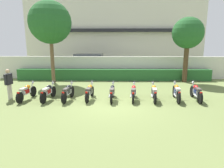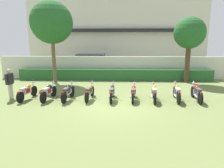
{
  "view_description": "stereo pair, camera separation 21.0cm",
  "coord_description": "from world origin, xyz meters",
  "px_view_note": "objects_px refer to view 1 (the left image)",
  "views": [
    {
      "loc": [
        0.23,
        -9.34,
        3.06
      ],
      "look_at": [
        0.0,
        1.18,
        0.81
      ],
      "focal_mm": 31.8,
      "sensor_mm": 36.0,
      "label": 1
    },
    {
      "loc": [
        0.44,
        -9.33,
        3.06
      ],
      "look_at": [
        0.0,
        1.18,
        0.81
      ],
      "focal_mm": 31.8,
      "sensor_mm": 36.0,
      "label": 2
    }
  ],
  "objects_px": {
    "inspector_person": "(9,82)",
    "motorcycle_in_row_0": "(27,92)",
    "tree_near_inspector": "(50,23)",
    "motorcycle_in_row_7": "(177,92)",
    "motorcycle_in_row_3": "(90,92)",
    "motorcycle_in_row_5": "(134,92)",
    "motorcycle_in_row_4": "(112,92)",
    "parked_car": "(90,63)",
    "motorcycle_in_row_2": "(68,92)",
    "motorcycle_in_row_8": "(196,92)",
    "tree_far_side": "(188,34)",
    "motorcycle_in_row_6": "(154,92)",
    "motorcycle_in_row_1": "(48,92)"
  },
  "relations": [
    {
      "from": "motorcycle_in_row_1",
      "to": "motorcycle_in_row_5",
      "type": "distance_m",
      "value": 4.54
    },
    {
      "from": "motorcycle_in_row_4",
      "to": "motorcycle_in_row_6",
      "type": "bearing_deg",
      "value": -87.21
    },
    {
      "from": "motorcycle_in_row_3",
      "to": "motorcycle_in_row_8",
      "type": "bearing_deg",
      "value": -84.86
    },
    {
      "from": "tree_near_inspector",
      "to": "motorcycle_in_row_7",
      "type": "xyz_separation_m",
      "value": [
        7.93,
        -4.32,
        -3.92
      ]
    },
    {
      "from": "motorcycle_in_row_5",
      "to": "motorcycle_in_row_8",
      "type": "distance_m",
      "value": 3.33
    },
    {
      "from": "parked_car",
      "to": "motorcycle_in_row_6",
      "type": "relative_size",
      "value": 2.46
    },
    {
      "from": "tree_near_inspector",
      "to": "inspector_person",
      "type": "relative_size",
      "value": 3.59
    },
    {
      "from": "motorcycle_in_row_6",
      "to": "motorcycle_in_row_8",
      "type": "height_order",
      "value": "motorcycle_in_row_8"
    },
    {
      "from": "parked_car",
      "to": "motorcycle_in_row_0",
      "type": "distance_m",
      "value": 9.9
    },
    {
      "from": "motorcycle_in_row_4",
      "to": "inspector_person",
      "type": "xyz_separation_m",
      "value": [
        -5.53,
        0.04,
        0.53
      ]
    },
    {
      "from": "parked_car",
      "to": "motorcycle_in_row_6",
      "type": "height_order",
      "value": "parked_car"
    },
    {
      "from": "motorcycle_in_row_1",
      "to": "motorcycle_in_row_3",
      "type": "height_order",
      "value": "motorcycle_in_row_1"
    },
    {
      "from": "parked_car",
      "to": "motorcycle_in_row_3",
      "type": "height_order",
      "value": "parked_car"
    },
    {
      "from": "motorcycle_in_row_2",
      "to": "motorcycle_in_row_8",
      "type": "distance_m",
      "value": 6.81
    },
    {
      "from": "parked_car",
      "to": "inspector_person",
      "type": "bearing_deg",
      "value": -104.76
    },
    {
      "from": "tree_near_inspector",
      "to": "motorcycle_in_row_2",
      "type": "distance_m",
      "value": 6.33
    },
    {
      "from": "motorcycle_in_row_0",
      "to": "motorcycle_in_row_2",
      "type": "xyz_separation_m",
      "value": [
        2.24,
        -0.05,
        0.01
      ]
    },
    {
      "from": "motorcycle_in_row_3",
      "to": "motorcycle_in_row_7",
      "type": "height_order",
      "value": "motorcycle_in_row_7"
    },
    {
      "from": "motorcycle_in_row_6",
      "to": "motorcycle_in_row_7",
      "type": "relative_size",
      "value": 0.96
    },
    {
      "from": "motorcycle_in_row_7",
      "to": "motorcycle_in_row_0",
      "type": "bearing_deg",
      "value": 97.09
    },
    {
      "from": "motorcycle_in_row_5",
      "to": "motorcycle_in_row_2",
      "type": "bearing_deg",
      "value": 98.31
    },
    {
      "from": "parked_car",
      "to": "motorcycle_in_row_8",
      "type": "relative_size",
      "value": 2.36
    },
    {
      "from": "motorcycle_in_row_7",
      "to": "inspector_person",
      "type": "bearing_deg",
      "value": 96.57
    },
    {
      "from": "motorcycle_in_row_8",
      "to": "motorcycle_in_row_2",
      "type": "bearing_deg",
      "value": 95.91
    },
    {
      "from": "tree_near_inspector",
      "to": "tree_far_side",
      "type": "relative_size",
      "value": 1.22
    },
    {
      "from": "motorcycle_in_row_3",
      "to": "motorcycle_in_row_4",
      "type": "relative_size",
      "value": 0.98
    },
    {
      "from": "parked_car",
      "to": "inspector_person",
      "type": "relative_size",
      "value": 2.79
    },
    {
      "from": "parked_car",
      "to": "motorcycle_in_row_2",
      "type": "xyz_separation_m",
      "value": [
        0.05,
        -9.69,
        -0.48
      ]
    },
    {
      "from": "tree_near_inspector",
      "to": "parked_car",
      "type": "bearing_deg",
      "value": 67.94
    },
    {
      "from": "inspector_person",
      "to": "motorcycle_in_row_0",
      "type": "bearing_deg",
      "value": -4.21
    },
    {
      "from": "tree_near_inspector",
      "to": "inspector_person",
      "type": "distance_m",
      "value": 5.62
    },
    {
      "from": "motorcycle_in_row_2",
      "to": "inspector_person",
      "type": "bearing_deg",
      "value": 93.43
    },
    {
      "from": "motorcycle_in_row_2",
      "to": "motorcycle_in_row_6",
      "type": "distance_m",
      "value": 4.55
    },
    {
      "from": "motorcycle_in_row_3",
      "to": "motorcycle_in_row_6",
      "type": "bearing_deg",
      "value": -86.48
    },
    {
      "from": "parked_car",
      "to": "motorcycle_in_row_2",
      "type": "distance_m",
      "value": 9.7
    },
    {
      "from": "motorcycle_in_row_8",
      "to": "inspector_person",
      "type": "xyz_separation_m",
      "value": [
        -9.99,
        -0.05,
        0.52
      ]
    },
    {
      "from": "parked_car",
      "to": "inspector_person",
      "type": "height_order",
      "value": "parked_car"
    },
    {
      "from": "motorcycle_in_row_0",
      "to": "inspector_person",
      "type": "bearing_deg",
      "value": 91.52
    },
    {
      "from": "motorcycle_in_row_1",
      "to": "inspector_person",
      "type": "distance_m",
      "value": 2.2
    },
    {
      "from": "motorcycle_in_row_7",
      "to": "inspector_person",
      "type": "relative_size",
      "value": 1.18
    },
    {
      "from": "tree_near_inspector",
      "to": "inspector_person",
      "type": "xyz_separation_m",
      "value": [
        -1.01,
        -4.35,
        -3.41
      ]
    },
    {
      "from": "motorcycle_in_row_5",
      "to": "motorcycle_in_row_3",
      "type": "bearing_deg",
      "value": 95.36
    },
    {
      "from": "motorcycle_in_row_5",
      "to": "motorcycle_in_row_8",
      "type": "bearing_deg",
      "value": -82.13
    },
    {
      "from": "motorcycle_in_row_1",
      "to": "tree_far_side",
      "type": "bearing_deg",
      "value": -55.2
    },
    {
      "from": "inspector_person",
      "to": "tree_far_side",
      "type": "bearing_deg",
      "value": 24.21
    },
    {
      "from": "motorcycle_in_row_2",
      "to": "motorcycle_in_row_5",
      "type": "relative_size",
      "value": 1.03
    },
    {
      "from": "motorcycle_in_row_1",
      "to": "motorcycle_in_row_8",
      "type": "distance_m",
      "value": 7.86
    },
    {
      "from": "motorcycle_in_row_1",
      "to": "motorcycle_in_row_8",
      "type": "xyz_separation_m",
      "value": [
        7.86,
        0.17,
        0.0
      ]
    },
    {
      "from": "motorcycle_in_row_1",
      "to": "parked_car",
      "type": "bearing_deg",
      "value": -0.82
    },
    {
      "from": "motorcycle_in_row_7",
      "to": "parked_car",
      "type": "bearing_deg",
      "value": 37.74
    }
  ]
}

